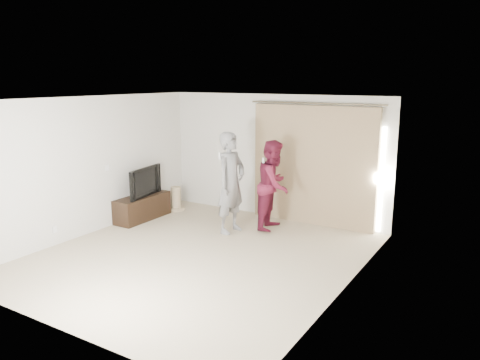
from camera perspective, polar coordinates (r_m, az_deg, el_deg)
name	(u,v)px	position (r m, az deg, el deg)	size (l,w,h in m)	color
floor	(198,256)	(7.97, -5.09, -9.23)	(5.50, 5.50, 0.00)	tan
wall_back	(275,157)	(9.90, 4.23, 2.86)	(5.00, 0.04, 2.60)	silver
wall_left	(90,166)	(9.27, -17.81, 1.66)	(0.04, 5.50, 2.60)	silver
ceiling	(195,99)	(7.42, -5.47, 9.78)	(5.00, 5.50, 0.01)	silver
curtain	(314,166)	(9.48, 8.95, 1.72)	(2.80, 0.11, 2.46)	#A08262
tv_console	(143,207)	(10.09, -11.80, -3.29)	(0.45, 1.31, 0.50)	black
tv	(141,182)	(9.95, -11.94, -0.19)	(1.07, 0.14, 0.62)	black
scratching_post	(176,201)	(10.65, -7.80, -2.51)	(0.40, 0.40, 0.53)	tan
person_man	(231,183)	(8.90, -1.11, -0.34)	(0.53, 0.75, 1.94)	slate
person_woman	(274,185)	(9.15, 4.15, -0.60)	(0.77, 0.93, 1.76)	maroon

